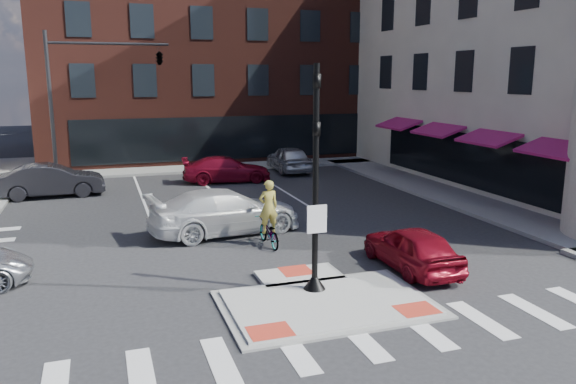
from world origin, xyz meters
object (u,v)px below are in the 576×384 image
object	(u,v)px
red_sedan	(412,248)
bg_car_silver	(289,159)
bg_car_dark	(52,180)
white_pickup	(225,212)
bg_car_red	(227,169)
cyclist	(268,224)

from	to	relation	value
red_sedan	bg_car_silver	bearing A→B (deg)	-96.82
red_sedan	bg_car_dark	world-z (taller)	bg_car_dark
white_pickup	bg_car_red	xyz separation A→B (m)	(2.29, 10.13, -0.12)
bg_car_red	cyclist	bearing A→B (deg)	179.93
bg_car_dark	cyclist	world-z (taller)	cyclist
bg_car_dark	cyclist	distance (m)	13.49
white_pickup	cyclist	distance (m)	2.30
white_pickup	red_sedan	bearing A→B (deg)	-150.20
white_pickup	bg_car_dark	xyz separation A→B (m)	(-6.61, 9.06, -0.02)
bg_car_silver	bg_car_red	distance (m)	4.88
white_pickup	bg_car_red	size ratio (longest dim) A/B	1.18
white_pickup	bg_car_silver	world-z (taller)	white_pickup
bg_car_silver	bg_car_red	xyz separation A→B (m)	(-4.37, -2.18, -0.09)
bg_car_dark	cyclist	size ratio (longest dim) A/B	2.10
white_pickup	bg_car_dark	bearing A→B (deg)	27.82
bg_car_red	bg_car_dark	bearing A→B (deg)	102.52
red_sedan	bg_car_red	distance (m)	16.02
bg_car_silver	cyclist	distance (m)	15.39
bg_car_silver	white_pickup	bearing A→B (deg)	63.03
white_pickup	bg_car_silver	size ratio (longest dim) A/B	1.22
white_pickup	bg_car_dark	distance (m)	11.22
bg_car_dark	bg_car_red	bearing A→B (deg)	-85.12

